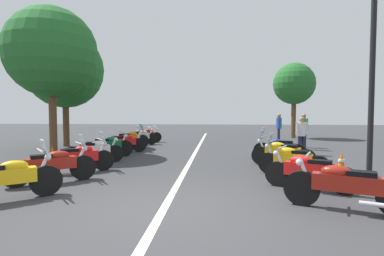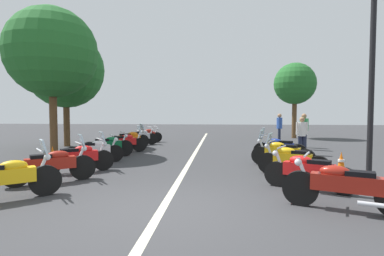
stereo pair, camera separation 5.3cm
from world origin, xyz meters
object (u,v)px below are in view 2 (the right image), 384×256
object	(u,v)px
motorcycle_left_row_1	(52,165)
motorcycle_right_row_1	(308,171)
motorcycle_right_row_0	(344,186)
traffic_cone_1	(341,162)
traffic_cone_0	(53,155)
motorcycle_left_row_8	(146,135)
motorcycle_right_row_2	(291,160)
motorcycle_left_row_4	(108,146)
motorcycle_left_row_6	(130,139)
roadside_tree_1	(66,70)
roadside_tree_2	(52,53)
roadside_tree_0	(295,84)
bystander_4	(302,133)
bystander_1	(304,128)
bystander_2	(279,126)
motorcycle_left_row_7	(140,137)
motorcycle_left_row_0	(5,178)
motorcycle_left_row_5	(124,142)
motorcycle_left_row_3	(95,150)
motorcycle_left_row_2	(79,157)
bystander_3	(303,129)
motorcycle_right_row_4	(279,148)
street_lamp_twin_globe	(373,38)
motorcycle_right_row_3	(281,153)

from	to	relation	value
motorcycle_left_row_1	motorcycle_right_row_1	distance (m)	6.26
motorcycle_right_row_0	traffic_cone_1	xyz separation A→B (m)	(3.80, -1.43, -0.18)
traffic_cone_0	motorcycle_left_row_8	bearing A→B (deg)	-11.54
motorcycle_right_row_2	motorcycle_left_row_4	bearing A→B (deg)	-0.08
motorcycle_left_row_6	roadside_tree_1	world-z (taller)	roadside_tree_1
motorcycle_left_row_1	roadside_tree_2	distance (m)	7.10
motorcycle_left_row_8	roadside_tree_0	bearing A→B (deg)	-6.58
motorcycle_left_row_4	motorcycle_right_row_1	bearing A→B (deg)	-71.50
traffic_cone_1	bystander_4	world-z (taller)	bystander_4
motorcycle_right_row_0	bystander_1	size ratio (longest dim) A/B	1.20
bystander_2	roadside_tree_0	distance (m)	5.05
motorcycle_left_row_7	motorcycle_left_row_6	bearing A→B (deg)	-128.16
motorcycle_right_row_1	traffic_cone_1	distance (m)	2.86
motorcycle_left_row_0	motorcycle_left_row_5	distance (m)	7.44
motorcycle_left_row_3	roadside_tree_0	distance (m)	15.33
motorcycle_left_row_2	motorcycle_left_row_6	world-z (taller)	motorcycle_left_row_6
motorcycle_left_row_3	traffic_cone_0	bearing A→B (deg)	155.40
motorcycle_right_row_0	traffic_cone_0	bearing A→B (deg)	-6.15
bystander_3	motorcycle_left_row_6	bearing A→B (deg)	-22.41
motorcycle_left_row_0	roadside_tree_0	bearing A→B (deg)	18.69
motorcycle_left_row_2	bystander_1	world-z (taller)	bystander_1
bystander_1	roadside_tree_0	size ratio (longest dim) A/B	0.33
motorcycle_left_row_6	bystander_3	xyz separation A→B (m)	(1.26, -8.68, 0.47)
motorcycle_left_row_8	motorcycle_right_row_4	world-z (taller)	motorcycle_right_row_4
motorcycle_left_row_2	roadside_tree_0	bearing A→B (deg)	18.01
motorcycle_right_row_2	roadside_tree_2	bearing A→B (deg)	1.94
motorcycle_right_row_2	motorcycle_right_row_4	bearing A→B (deg)	-70.08
street_lamp_twin_globe	roadside_tree_2	xyz separation A→B (m)	(4.17, 11.07, 0.63)
motorcycle_left_row_5	traffic_cone_1	world-z (taller)	motorcycle_left_row_5
motorcycle_right_row_0	street_lamp_twin_globe	xyz separation A→B (m)	(2.64, -1.68, 3.25)
motorcycle_left_row_1	motorcycle_left_row_2	size ratio (longest dim) A/B	1.00
motorcycle_left_row_3	motorcycle_left_row_7	distance (m)	5.93
motorcycle_right_row_3	bystander_2	bearing A→B (deg)	-75.06
motorcycle_right_row_0	roadside_tree_1	bearing A→B (deg)	-20.40
traffic_cone_1	motorcycle_right_row_4	bearing A→B (deg)	33.92
motorcycle_left_row_4	street_lamp_twin_globe	world-z (taller)	street_lamp_twin_globe
motorcycle_right_row_1	motorcycle_right_row_4	xyz separation A→B (m)	(4.47, -0.21, 0.02)
bystander_2	motorcycle_right_row_4	bearing A→B (deg)	95.10
motorcycle_right_row_3	traffic_cone_0	bearing A→B (deg)	25.99
street_lamp_twin_globe	bystander_1	size ratio (longest dim) A/B	3.17
motorcycle_left_row_2	bystander_1	bearing A→B (deg)	1.29
motorcycle_right_row_3	motorcycle_left_row_0	bearing A→B (deg)	60.92
traffic_cone_1	motorcycle_right_row_3	bearing A→B (deg)	64.74
motorcycle_right_row_0	motorcycle_right_row_3	distance (m)	4.57
motorcycle_right_row_2	traffic_cone_1	world-z (taller)	motorcycle_right_row_2
bystander_1	bystander_3	bearing A→B (deg)	43.88
motorcycle_left_row_4	motorcycle_left_row_8	world-z (taller)	motorcycle_left_row_4
motorcycle_left_row_1	motorcycle_left_row_3	distance (m)	3.02
motorcycle_right_row_1	bystander_2	size ratio (longest dim) A/B	1.09
motorcycle_left_row_0	motorcycle_right_row_1	xyz separation A→B (m)	(1.43, -6.33, -0.03)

